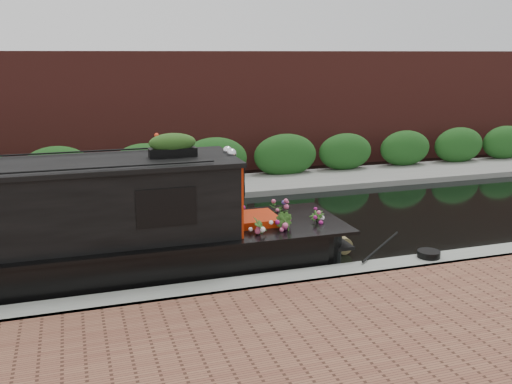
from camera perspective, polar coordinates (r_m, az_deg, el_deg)
name	(u,v)px	position (r m, az deg, el deg)	size (l,w,h in m)	color
ground	(172,240)	(12.52, -8.42, -4.78)	(80.00, 80.00, 0.00)	black
near_bank_coping	(207,302)	(9.50, -4.93, -10.86)	(40.00, 0.60, 0.50)	gray
far_bank_path	(146,195)	(16.52, -10.94, -0.32)	(40.00, 2.40, 0.34)	gray
far_hedge	(142,188)	(17.39, -11.32, 0.37)	(40.00, 1.10, 2.80)	#1C4C19
far_brick_wall	(134,174)	(19.43, -12.09, 1.73)	(40.00, 1.00, 8.00)	#5D241F
rope_fender	(341,244)	(11.74, 8.53, -5.17)	(0.34, 0.34, 0.35)	olive
coiled_mooring_rope	(429,254)	(11.13, 16.89, -5.95)	(0.42, 0.42, 0.12)	black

